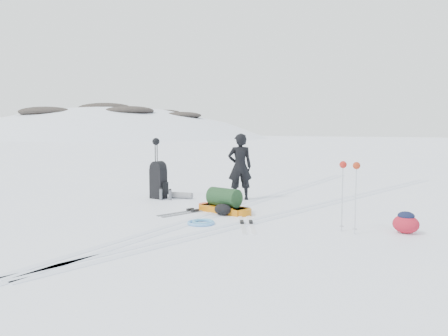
{
  "coord_description": "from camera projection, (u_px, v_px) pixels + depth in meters",
  "views": [
    {
      "loc": [
        5.39,
        -7.51,
        1.78
      ],
      "look_at": [
        0.0,
        0.14,
        0.95
      ],
      "focal_mm": 35.0,
      "sensor_mm": 36.0,
      "label": 1
    }
  ],
  "objects": [
    {
      "name": "ground",
      "position": [
        220.0,
        212.0,
        9.36
      ],
      "size": [
        200.0,
        200.0,
        0.0
      ],
      "primitive_type": "plane",
      "color": "white",
      "rests_on": "ground"
    },
    {
      "name": "ski_tracks",
      "position": [
        265.0,
        209.0,
        9.72
      ],
      "size": [
        3.38,
        17.97,
        0.01
      ],
      "color": "silver",
      "rests_on": "ground"
    },
    {
      "name": "skier",
      "position": [
        240.0,
        167.0,
        11.0
      ],
      "size": [
        0.72,
        0.71,
        1.68
      ],
      "primitive_type": "imported",
      "rotation": [
        0.0,
        0.0,
        3.87
      ],
      "color": "black",
      "rests_on": "ground"
    },
    {
      "name": "pulk_sled",
      "position": [
        224.0,
        203.0,
        9.37
      ],
      "size": [
        1.4,
        0.54,
        0.53
      ],
      "rotation": [
        0.0,
        0.0,
        -0.09
      ],
      "color": "#C96D0B",
      "rests_on": "ground"
    },
    {
      "name": "expedition_rucksack",
      "position": [
        161.0,
        181.0,
        11.23
      ],
      "size": [
        0.99,
        0.64,
        0.97
      ],
      "rotation": [
        0.0,
        0.0,
        0.02
      ],
      "color": "black",
      "rests_on": "ground"
    },
    {
      "name": "ski_poles_black",
      "position": [
        156.0,
        149.0,
        11.4
      ],
      "size": [
        0.19,
        0.23,
        1.56
      ],
      "rotation": [
        0.0,
        0.0,
        -0.39
      ],
      "color": "black",
      "rests_on": "ground"
    },
    {
      "name": "ski_poles_silver",
      "position": [
        349.0,
        173.0,
        7.44
      ],
      "size": [
        0.38,
        0.2,
        1.23
      ],
      "rotation": [
        0.0,
        0.0,
        -0.12
      ],
      "color": "#B7BABE",
      "rests_on": "ground"
    },
    {
      "name": "touring_skis_grey",
      "position": [
        193.0,
        211.0,
        9.46
      ],
      "size": [
        0.62,
        1.72,
        0.06
      ],
      "rotation": [
        0.0,
        0.0,
        1.35
      ],
      "color": "gray",
      "rests_on": "ground"
    },
    {
      "name": "touring_skis_white",
      "position": [
        246.0,
        223.0,
        8.23
      ],
      "size": [
        1.2,
        1.51,
        0.06
      ],
      "rotation": [
        0.0,
        0.0,
        -0.94
      ],
      "color": "silver",
      "rests_on": "ground"
    },
    {
      "name": "rope_coil",
      "position": [
        202.0,
        222.0,
        8.22
      ],
      "size": [
        0.63,
        0.63,
        0.06
      ],
      "rotation": [
        0.0,
        0.0,
        0.23
      ],
      "color": "#5FA3E7",
      "rests_on": "ground"
    },
    {
      "name": "small_daypack",
      "position": [
        406.0,
        223.0,
        7.47
      ],
      "size": [
        0.55,
        0.53,
        0.38
      ],
      "rotation": [
        0.0,
        0.0,
        -0.65
      ],
      "color": "maroon",
      "rests_on": "ground"
    },
    {
      "name": "thermos_pair",
      "position": [
        165.0,
        194.0,
        10.99
      ],
      "size": [
        0.29,
        0.22,
        0.31
      ],
      "rotation": [
        0.0,
        0.0,
        -0.2
      ],
      "color": "slate",
      "rests_on": "ground"
    },
    {
      "name": "stuff_sack",
      "position": [
        223.0,
        210.0,
        9.06
      ],
      "size": [
        0.46,
        0.42,
        0.24
      ],
      "rotation": [
        0.0,
        0.0,
        0.42
      ],
      "color": "black",
      "rests_on": "ground"
    }
  ]
}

